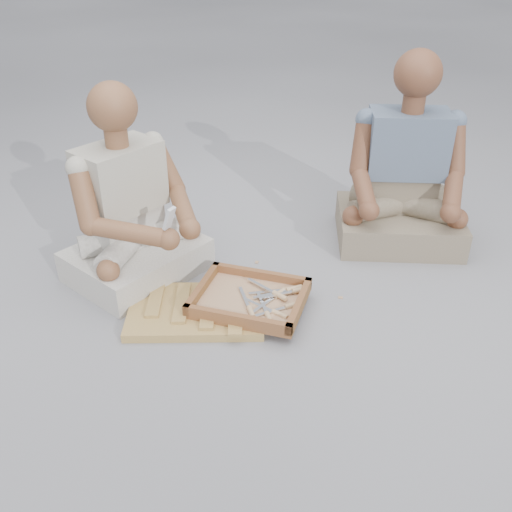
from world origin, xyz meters
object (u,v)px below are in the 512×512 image
(tool_tray, at_px, (250,299))
(companion, at_px, (404,182))
(carved_panel, at_px, (196,311))
(craftsman, at_px, (131,216))

(tool_tray, height_order, companion, companion)
(carved_panel, relative_size, tool_tray, 1.20)
(craftsman, height_order, companion, companion)
(tool_tray, distance_m, companion, 1.01)
(carved_panel, relative_size, companion, 0.60)
(tool_tray, xyz_separation_m, craftsman, (-0.59, 0.10, 0.24))
(carved_panel, bearing_deg, craftsman, 152.46)
(tool_tray, bearing_deg, companion, 59.54)
(companion, bearing_deg, tool_tray, 43.72)
(craftsman, bearing_deg, companion, 145.72)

